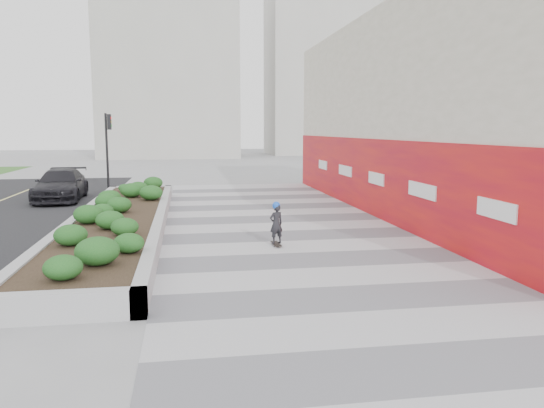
{
  "coord_description": "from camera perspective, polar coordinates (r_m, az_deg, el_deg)",
  "views": [
    {
      "loc": [
        -3.26,
        -11.31,
        3.38
      ],
      "look_at": [
        -0.67,
        4.58,
        1.1
      ],
      "focal_mm": 35.0,
      "sensor_mm": 36.0,
      "label": 1
    }
  ],
  "objects": [
    {
      "name": "car_dark",
      "position": [
        27.21,
        -21.76,
        1.91
      ],
      "size": [
        2.28,
        5.16,
        1.47
      ],
      "primitive_type": "imported",
      "rotation": [
        0.0,
        0.0,
        0.04
      ],
      "color": "black",
      "rests_on": "ground"
    },
    {
      "name": "traffic_signal_near",
      "position": [
        29.09,
        -17.23,
        6.48
      ],
      "size": [
        0.33,
        0.28,
        4.2
      ],
      "color": "black",
      "rests_on": "ground"
    },
    {
      "name": "skateboarder",
      "position": [
        15.38,
        0.46,
        -2.1
      ],
      "size": [
        0.49,
        0.73,
        1.31
      ],
      "rotation": [
        0.0,
        0.0,
        0.04
      ],
      "color": "beige",
      "rests_on": "ground"
    },
    {
      "name": "distant_bldg_north_l",
      "position": [
        66.66,
        -11.04,
        13.62
      ],
      "size": [
        16.0,
        12.0,
        20.0
      ],
      "primitive_type": "cube",
      "color": "#ADAAA3",
      "rests_on": "ground"
    },
    {
      "name": "planter",
      "position": [
        18.68,
        -16.04,
        -1.38
      ],
      "size": [
        3.0,
        18.0,
        0.9
      ],
      "color": "#9E9EA0",
      "rests_on": "ground"
    },
    {
      "name": "building",
      "position": [
        22.73,
        17.73,
        9.19
      ],
      "size": [
        6.04,
        24.08,
        8.0
      ],
      "color": "beige",
      "rests_on": "ground"
    },
    {
      "name": "ground",
      "position": [
        12.25,
        6.61,
        -8.02
      ],
      "size": [
        160.0,
        160.0,
        0.0
      ],
      "primitive_type": "plane",
      "color": "gray",
      "rests_on": "ground"
    },
    {
      "name": "manhole_cover",
      "position": [
        15.18,
        5.33,
        -4.83
      ],
      "size": [
        0.44,
        0.44,
        0.01
      ],
      "primitive_type": "cylinder",
      "color": "#595654",
      "rests_on": "ground"
    },
    {
      "name": "distant_bldg_north_r",
      "position": [
        74.11,
        5.22,
        14.71
      ],
      "size": [
        14.0,
        10.0,
        24.0
      ],
      "primitive_type": "cube",
      "color": "#ADAAA3",
      "rests_on": "ground"
    },
    {
      "name": "walkway",
      "position": [
        15.06,
        3.48,
        -4.91
      ],
      "size": [
        8.0,
        36.0,
        0.01
      ],
      "primitive_type": "cube",
      "color": "#A8A8AD",
      "rests_on": "ground"
    }
  ]
}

